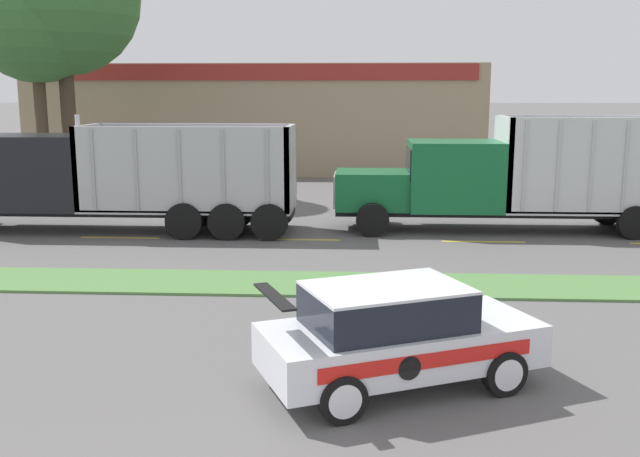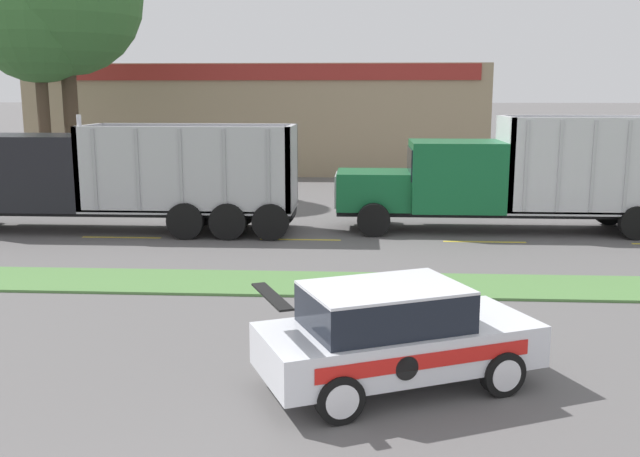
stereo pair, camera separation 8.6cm
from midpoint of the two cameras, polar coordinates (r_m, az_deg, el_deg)
name	(u,v)px [view 1 (the left image)]	position (r m, az deg, el deg)	size (l,w,h in m)	color
grass_verge	(280,283)	(16.24, -3.39, -4.39)	(120.00, 2.04, 0.06)	#517F42
centre_line_3	(120,238)	(22.22, -15.80, -0.70)	(2.40, 0.14, 0.01)	yellow
centre_line_4	(299,240)	(21.10, -1.78, -0.89)	(2.40, 0.14, 0.01)	yellow
centre_line_5	(483,242)	(21.33, 12.83, -1.03)	(2.40, 0.14, 0.01)	yellow
dump_truck_lead	(500,182)	(23.00, 14.12, 3.64)	(11.92, 2.73, 3.57)	black
dump_truck_trail	(73,181)	(23.54, -19.24, 3.64)	(11.99, 2.60, 3.65)	black
rally_car	(396,334)	(10.58, 5.88, -8.41)	(4.41, 3.20, 1.59)	silver
store_building_backdrop	(266,117)	(42.71, -4.44, 8.90)	(24.01, 12.10, 5.74)	#9E896B
tree_behind_left	(33,4)	(32.60, -22.04, 16.32)	(5.33, 5.33, 11.32)	#473828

